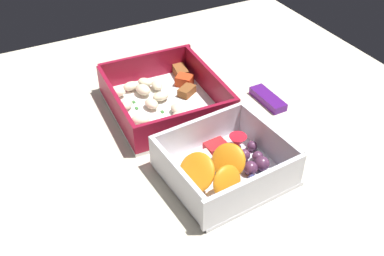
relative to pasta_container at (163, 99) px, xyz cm
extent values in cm
cube|color=beige|center=(10.38, 0.81, -2.54)|extent=(80.00, 80.00, 2.00)
cube|color=white|center=(0.46, 0.07, -1.24)|extent=(18.93, 16.81, 0.60)
cube|color=maroon|center=(-8.35, 0.46, 1.28)|extent=(1.31, 16.03, 4.44)
cube|color=maroon|center=(9.27, -0.32, 1.28)|extent=(1.31, 16.03, 4.44)
cube|color=maroon|center=(0.80, 7.77, 1.28)|extent=(17.05, 1.35, 4.44)
cube|color=maroon|center=(0.12, -7.63, 1.28)|extent=(17.05, 1.35, 4.44)
ellipsoid|color=beige|center=(5.47, 0.18, -0.04)|extent=(2.81, 2.16, 1.29)
ellipsoid|color=beige|center=(-3.73, -1.78, 0.06)|extent=(3.34, 2.77, 1.44)
ellipsoid|color=beige|center=(-4.09, 0.81, -0.08)|extent=(2.63, 1.97, 1.23)
ellipsoid|color=beige|center=(0.33, -2.09, -0.05)|extent=(2.91, 2.34, 1.28)
ellipsoid|color=beige|center=(5.77, -4.22, -0.03)|extent=(3.17, 2.84, 1.31)
ellipsoid|color=beige|center=(-1.34, -5.51, -0.10)|extent=(2.91, 2.86, 1.20)
ellipsoid|color=beige|center=(-5.87, -0.56, -0.09)|extent=(2.98, 2.84, 1.22)
ellipsoid|color=beige|center=(3.22, 0.78, -0.12)|extent=(2.37, 1.67, 1.17)
ellipsoid|color=beige|center=(-5.80, -3.05, -0.04)|extent=(1.91, 2.65, 1.29)
ellipsoid|color=beige|center=(3.35, -5.12, -0.01)|extent=(2.85, 3.21, 1.33)
ellipsoid|color=beige|center=(-5.13, -5.72, 0.04)|extent=(3.22, 3.42, 1.40)
ellipsoid|color=beige|center=(-0.85, 0.02, -0.03)|extent=(1.99, 2.72, 1.31)
cube|color=brown|center=(-6.17, 6.08, -0.14)|extent=(3.68, 2.50, 1.62)
cube|color=red|center=(-3.39, 5.44, -0.11)|extent=(3.37, 3.34, 1.66)
cube|color=brown|center=(-0.64, 4.49, -0.29)|extent=(3.02, 3.40, 1.31)
cube|color=#387A33|center=(-2.43, -3.95, -0.84)|extent=(0.60, 0.40, 0.20)
cube|color=#387A33|center=(6.83, -5.69, -0.84)|extent=(0.60, 0.40, 0.20)
cube|color=#387A33|center=(-0.64, -4.19, -0.84)|extent=(0.60, 0.40, 0.20)
cube|color=#387A33|center=(2.04, -1.07, -0.84)|extent=(0.60, 0.40, 0.20)
cube|color=#387A33|center=(6.07, 0.29, -0.84)|extent=(0.60, 0.40, 0.20)
cube|color=white|center=(17.82, 0.60, -1.24)|extent=(14.37, 15.70, 0.60)
cube|color=white|center=(11.49, 0.13, 1.36)|extent=(1.71, 14.74, 4.61)
cube|color=white|center=(24.15, 1.08, 1.36)|extent=(1.71, 14.74, 4.61)
cube|color=white|center=(17.29, 7.65, 1.36)|extent=(12.11, 1.51, 4.61)
cube|color=white|center=(18.35, -6.45, 1.36)|extent=(12.11, 1.51, 4.61)
ellipsoid|color=orange|center=(21.35, -1.29, 1.34)|extent=(3.85, 4.71, 4.36)
ellipsoid|color=orange|center=(18.34, -3.84, 1.49)|extent=(6.23, 5.85, 4.67)
ellipsoid|color=orange|center=(18.20, 0.82, 1.34)|extent=(5.90, 5.70, 4.37)
cube|color=#F4EACC|center=(15.18, -1.00, -0.19)|extent=(2.63, 2.05, 1.50)
cube|color=red|center=(13.99, 1.45, -0.07)|extent=(2.42, 3.08, 1.74)
sphere|color=#562D4C|center=(16.82, 4.19, -0.15)|extent=(1.58, 1.58, 1.58)
sphere|color=#562D4C|center=(17.88, 5.59, -0.19)|extent=(1.51, 1.51, 1.51)
sphere|color=#562D4C|center=(19.50, 5.15, 0.05)|extent=(1.99, 1.99, 1.99)
sphere|color=#562D4C|center=(15.69, 6.17, -0.23)|extent=(1.44, 1.44, 1.44)
sphere|color=#562D4C|center=(19.46, 3.41, 0.00)|extent=(1.89, 1.89, 1.89)
sphere|color=#562D4C|center=(16.09, 2.77, 0.02)|extent=(1.93, 1.93, 1.93)
cone|color=red|center=(14.30, 4.69, 0.04)|extent=(2.46, 2.46, 1.97)
sphere|color=navy|center=(21.99, 6.64, -0.35)|extent=(1.19, 1.19, 1.19)
sphere|color=navy|center=(22.09, 3.06, -0.49)|extent=(0.92, 0.92, 0.92)
sphere|color=navy|center=(20.83, 2.78, -0.41)|extent=(1.06, 1.06, 1.06)
sphere|color=navy|center=(20.99, 4.34, -0.47)|extent=(0.95, 0.95, 0.95)
sphere|color=navy|center=(21.89, 4.88, -0.48)|extent=(0.93, 0.93, 0.93)
cube|color=#51197A|center=(6.42, 15.33, -0.94)|extent=(7.05, 2.53, 1.20)
camera|label=1|loc=(53.75, -22.84, 39.78)|focal=42.49mm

